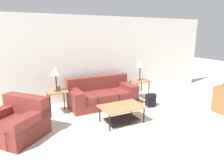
# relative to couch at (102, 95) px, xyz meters

# --- Properties ---
(wall_back) EXTENTS (8.76, 0.06, 2.60)m
(wall_back) POSITION_rel_couch_xyz_m (0.10, 0.66, 1.01)
(wall_back) COLOR white
(wall_back) RESTS_ON ground_plane
(couch) EXTENTS (1.95, 0.98, 0.82)m
(couch) POSITION_rel_couch_xyz_m (0.00, 0.00, 0.00)
(couch) COLOR maroon
(couch) RESTS_ON ground_plane
(armchair) EXTENTS (1.41, 1.42, 0.80)m
(armchair) POSITION_rel_couch_xyz_m (-2.34, -0.91, -0.01)
(armchair) COLOR maroon
(armchair) RESTS_ON ground_plane
(coffee_table) EXTENTS (1.03, 0.66, 0.42)m
(coffee_table) POSITION_rel_couch_xyz_m (-0.08, -1.34, 0.02)
(coffee_table) COLOR #A87042
(coffee_table) RESTS_ON ground_plane
(side_table_left) EXTENTS (0.53, 0.49, 0.62)m
(side_table_left) POSITION_rel_couch_xyz_m (-1.31, -0.05, 0.26)
(side_table_left) COLOR #A87042
(side_table_left) RESTS_ON ground_plane
(side_table_right) EXTENTS (0.53, 0.49, 0.62)m
(side_table_right) POSITION_rel_couch_xyz_m (1.31, -0.05, 0.26)
(side_table_right) COLOR #A87042
(side_table_right) RESTS_ON ground_plane
(table_lamp_left) EXTENTS (0.29, 0.29, 0.64)m
(table_lamp_left) POSITION_rel_couch_xyz_m (-1.31, -0.05, 0.84)
(table_lamp_left) COLOR #472D1E
(table_lamp_left) RESTS_ON side_table_left
(table_lamp_right) EXTENTS (0.29, 0.29, 0.64)m
(table_lamp_right) POSITION_rel_couch_xyz_m (1.31, -0.05, 0.84)
(table_lamp_right) COLOR #472D1E
(table_lamp_right) RESTS_ON side_table_right
(backpack) EXTENTS (0.27, 0.25, 0.38)m
(backpack) POSITION_rel_couch_xyz_m (1.21, -0.79, -0.11)
(backpack) COLOR black
(backpack) RESTS_ON ground_plane
(picture_frame) EXTENTS (0.10, 0.04, 0.13)m
(picture_frame) POSITION_rel_couch_xyz_m (-1.27, -0.12, 0.40)
(picture_frame) COLOR #4C3828
(picture_frame) RESTS_ON side_table_left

